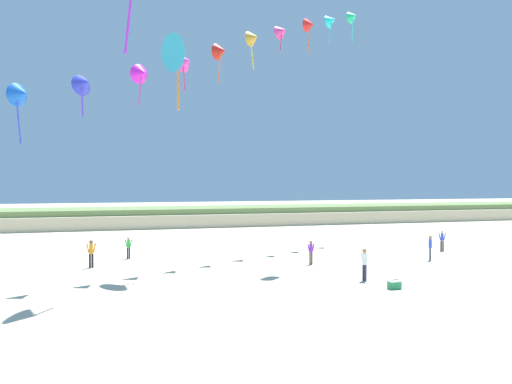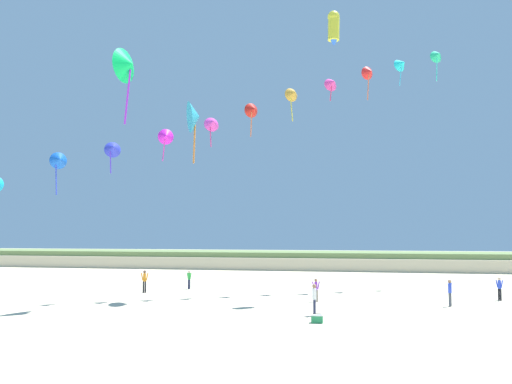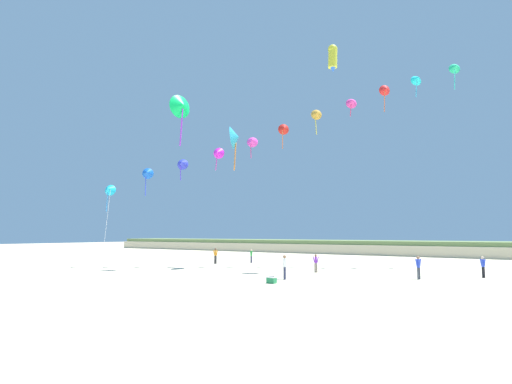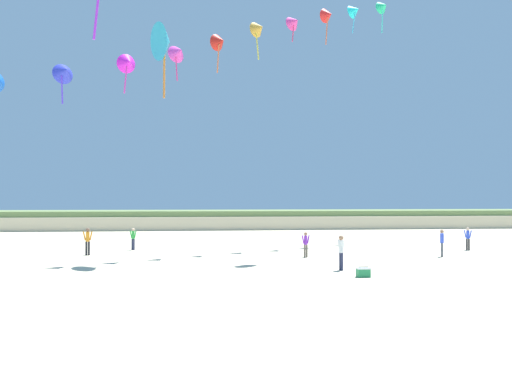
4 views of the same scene
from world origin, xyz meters
name	(u,v)px [view 3 (image 3 of 4)]	position (x,y,z in m)	size (l,w,h in m)	color
ground_plane	(191,292)	(0.00, 0.00, 0.00)	(240.00, 240.00, 0.00)	beige
dune_ridge	(405,248)	(0.00, 47.24, 1.05)	(120.00, 10.89, 2.10)	beige
person_near_left	(251,255)	(-9.72, 19.85, 0.86)	(0.50, 0.30, 1.49)	#282D4C
person_near_right	(418,266)	(9.14, 13.24, 0.94)	(0.34, 0.54, 1.63)	#474C56
person_mid_center	(285,265)	(1.42, 7.90, 0.98)	(0.23, 0.60, 1.70)	#282D4C
person_far_left	(215,255)	(-12.12, 16.61, 0.97)	(0.59, 0.23, 1.68)	black
person_far_right	(316,262)	(0.95, 13.87, 0.87)	(0.53, 0.20, 1.50)	#726656
person_far_center	(483,265)	(12.80, 16.99, 0.89)	(0.44, 0.43, 1.54)	black
kite_banner_string	(285,127)	(-3.89, 17.27, 13.82)	(30.26, 21.63, 20.62)	#17B8E3
large_kite_low_lead	(235,137)	(-7.35, 13.68, 12.49)	(1.87, 2.38, 4.39)	#2DA7C4
large_kite_mid_trail	(182,106)	(-10.36, 9.40, 15.03)	(1.25, 2.34, 4.91)	#0FE763
large_kite_high_solo	(333,57)	(2.19, 15.36, 18.80)	(1.11, 1.14, 2.51)	gold
beach_cooler	(272,280)	(1.77, 5.60, 0.21)	(0.58, 0.41, 0.46)	#23844C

